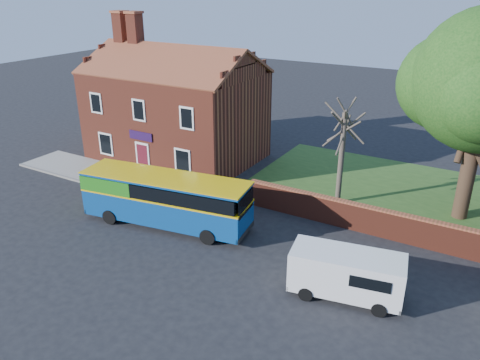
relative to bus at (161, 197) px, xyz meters
The scene contains 9 objects.
ground 3.01m from the bus, 64.24° to the right, with size 120.00×120.00×0.00m, color black.
pavement 7.04m from the bus, 149.45° to the left, with size 18.00×3.50×0.12m, color gray.
kerb 6.36m from the bus, 163.61° to the left, with size 18.00×0.15×0.14m, color slate.
grass_strip 17.79m from the bus, 37.31° to the left, with size 26.00×12.00×0.04m, color #426B28.
shop_building 11.12m from the bus, 122.71° to the left, with size 12.30×8.13×10.50m.
boundary_wall 14.89m from the bus, 18.58° to the left, with size 22.00×0.38×1.60m.
bus is the anchor object (origin of this frame).
van_near 11.12m from the bus, ahead, with size 5.01×2.71×2.09m.
bare_tree 10.83m from the bus, 44.47° to the left, with size 2.35×2.80×6.27m.
Camera 1 is at (14.48, -15.74, 12.62)m, focal length 35.00 mm.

